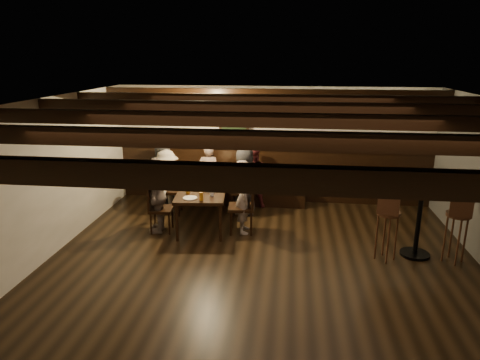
# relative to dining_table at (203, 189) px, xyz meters

# --- Properties ---
(room) EXTENTS (7.00, 7.00, 7.00)m
(room) POSITION_rel_dining_table_xyz_m (0.90, 0.16, 0.43)
(room) COLOR black
(room) RESTS_ON ground
(dining_table) EXTENTS (1.02, 1.93, 0.70)m
(dining_table) POSITION_rel_dining_table_xyz_m (0.00, 0.00, 0.00)
(dining_table) COLOR black
(dining_table) RESTS_ON floor
(chair_left_near) EXTENTS (0.49, 0.49, 0.98)m
(chair_left_near) POSITION_rel_dining_table_xyz_m (-0.76, 0.37, -0.34)
(chair_left_near) COLOR black
(chair_left_near) RESTS_ON floor
(chair_left_far) EXTENTS (0.43, 0.43, 0.86)m
(chair_left_far) POSITION_rel_dining_table_xyz_m (-0.67, -0.52, -0.38)
(chair_left_far) COLOR black
(chair_left_far) RESTS_ON floor
(chair_right_near) EXTENTS (0.50, 0.50, 0.99)m
(chair_right_near) POSITION_rel_dining_table_xyz_m (0.67, 0.52, -0.34)
(chair_right_near) COLOR black
(chair_right_near) RESTS_ON floor
(chair_right_far) EXTENTS (0.48, 0.48, 0.96)m
(chair_right_far) POSITION_rel_dining_table_xyz_m (0.76, -0.37, -0.35)
(chair_right_far) COLOR black
(chair_right_far) RESTS_ON floor
(person_bench_left) EXTENTS (0.74, 0.52, 1.42)m
(person_bench_left) POSITION_rel_dining_table_xyz_m (-0.99, 0.80, 0.07)
(person_bench_left) COLOR #29292B
(person_bench_left) RESTS_ON floor
(person_bench_centre) EXTENTS (0.49, 0.35, 1.26)m
(person_bench_centre) POSITION_rel_dining_table_xyz_m (-0.11, 1.04, -0.01)
(person_bench_centre) COLOR gray
(person_bench_centre) RESTS_ON floor
(person_bench_right) EXTENTS (0.65, 0.53, 1.25)m
(person_bench_right) POSITION_rel_dining_table_xyz_m (0.80, 0.99, -0.01)
(person_bench_right) COLOR maroon
(person_bench_right) RESTS_ON floor
(person_left_near) EXTENTS (0.55, 0.86, 1.27)m
(person_left_near) POSITION_rel_dining_table_xyz_m (-0.79, 0.37, -0.00)
(person_left_near) COLOR gray
(person_left_near) RESTS_ON floor
(person_left_far) EXTENTS (0.40, 0.81, 1.33)m
(person_left_far) POSITION_rel_dining_table_xyz_m (-0.70, -0.52, 0.03)
(person_left_far) COLOR slate
(person_left_far) RESTS_ON floor
(person_right_near) EXTENTS (0.48, 0.68, 1.31)m
(person_right_near) POSITION_rel_dining_table_xyz_m (0.70, 0.52, 0.02)
(person_right_near) COLOR #262628
(person_right_near) RESTS_ON floor
(person_right_far) EXTENTS (0.36, 0.50, 1.30)m
(person_right_far) POSITION_rel_dining_table_xyz_m (0.79, -0.37, 0.01)
(person_right_far) COLOR gray
(person_right_far) RESTS_ON floor
(pint_a) EXTENTS (0.07, 0.07, 0.14)m
(pint_a) POSITION_rel_dining_table_xyz_m (-0.35, 0.67, 0.13)
(pint_a) COLOR #BF7219
(pint_a) RESTS_ON dining_table
(pint_b) EXTENTS (0.07, 0.07, 0.14)m
(pint_b) POSITION_rel_dining_table_xyz_m (0.18, 0.67, 0.13)
(pint_b) COLOR #BF7219
(pint_b) RESTS_ON dining_table
(pint_c) EXTENTS (0.07, 0.07, 0.14)m
(pint_c) POSITION_rel_dining_table_xyz_m (-0.31, 0.07, 0.13)
(pint_c) COLOR #BF7219
(pint_c) RESTS_ON dining_table
(pint_d) EXTENTS (0.07, 0.07, 0.14)m
(pint_d) POSITION_rel_dining_table_xyz_m (0.28, 0.23, 0.13)
(pint_d) COLOR silver
(pint_d) RESTS_ON dining_table
(pint_e) EXTENTS (0.07, 0.07, 0.14)m
(pint_e) POSITION_rel_dining_table_xyz_m (-0.17, -0.47, 0.13)
(pint_e) COLOR #BF7219
(pint_e) RESTS_ON dining_table
(pint_f) EXTENTS (0.07, 0.07, 0.14)m
(pint_f) POSITION_rel_dining_table_xyz_m (0.25, -0.53, 0.13)
(pint_f) COLOR silver
(pint_f) RESTS_ON dining_table
(pint_g) EXTENTS (0.07, 0.07, 0.14)m
(pint_g) POSITION_rel_dining_table_xyz_m (0.13, -0.79, 0.13)
(pint_g) COLOR #BF7219
(pint_g) RESTS_ON dining_table
(plate_near) EXTENTS (0.24, 0.24, 0.01)m
(plate_near) POSITION_rel_dining_table_xyz_m (-0.08, -0.71, 0.06)
(plate_near) COLOR white
(plate_near) RESTS_ON dining_table
(plate_far) EXTENTS (0.24, 0.24, 0.01)m
(plate_far) POSITION_rel_dining_table_xyz_m (0.21, -0.28, 0.06)
(plate_far) COLOR white
(plate_far) RESTS_ON dining_table
(condiment_caddy) EXTENTS (0.15, 0.10, 0.12)m
(condiment_caddy) POSITION_rel_dining_table_xyz_m (0.01, -0.05, 0.12)
(condiment_caddy) COLOR black
(condiment_caddy) RESTS_ON dining_table
(candle) EXTENTS (0.05, 0.05, 0.05)m
(candle) POSITION_rel_dining_table_xyz_m (0.09, 0.31, 0.08)
(candle) COLOR beige
(candle) RESTS_ON dining_table
(high_top_table) EXTENTS (0.61, 0.61, 1.08)m
(high_top_table) POSITION_rel_dining_table_xyz_m (3.54, -0.97, 0.07)
(high_top_table) COLOR black
(high_top_table) RESTS_ON floor
(bar_stool_left) EXTENTS (0.37, 0.39, 1.10)m
(bar_stool_left) POSITION_rel_dining_table_xyz_m (3.04, -1.18, -0.23)
(bar_stool_left) COLOR #321A10
(bar_stool_left) RESTS_ON floor
(bar_stool_right) EXTENTS (0.36, 0.38, 1.10)m
(bar_stool_right) POSITION_rel_dining_table_xyz_m (4.04, -1.13, -0.23)
(bar_stool_right) COLOR #321A10
(bar_stool_right) RESTS_ON floor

